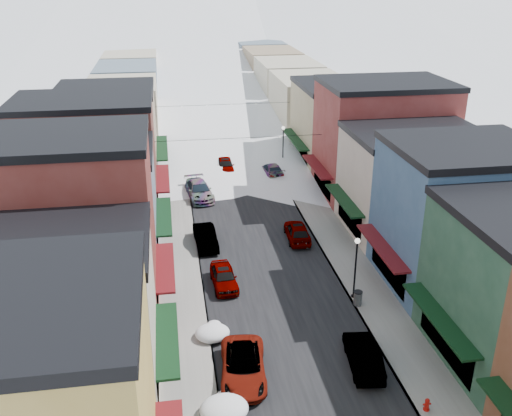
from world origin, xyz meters
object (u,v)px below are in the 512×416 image
object	(u,v)px
car_white_suv	(243,366)
car_dark_hatch	(206,237)
car_silver_sedan	(224,277)
fire_hydrant	(427,405)
streetlamp_near	(356,260)
car_green_sedan	(363,355)
trash_can	(358,298)

from	to	relation	value
car_white_suv	car_dark_hatch	xyz separation A→B (m)	(-0.80, 16.98, 0.02)
car_silver_sedan	fire_hydrant	size ratio (longest dim) A/B	5.94
car_white_suv	streetlamp_near	distance (m)	11.49
car_green_sedan	trash_can	distance (m)	6.39
car_white_suv	car_dark_hatch	world-z (taller)	car_dark_hatch
car_white_suv	fire_hydrant	distance (m)	10.00
trash_can	streetlamp_near	xyz separation A→B (m)	(0.05, 1.05, 2.33)
car_white_suv	trash_can	world-z (taller)	car_white_suv
car_white_suv	car_green_sedan	xyz separation A→B (m)	(7.00, -0.14, 0.02)
car_green_sedan	streetlamp_near	distance (m)	7.75
car_white_suv	fire_hydrant	world-z (taller)	car_white_suv
trash_can	streetlamp_near	size ratio (longest dim) A/B	0.23
car_silver_sedan	fire_hydrant	world-z (taller)	car_silver_sedan
car_green_sedan	trash_can	bearing A→B (deg)	-98.94
car_green_sedan	trash_can	size ratio (longest dim) A/B	4.48
car_green_sedan	trash_can	world-z (taller)	car_green_sedan
car_dark_hatch	fire_hydrant	size ratio (longest dim) A/B	6.45
car_dark_hatch	trash_can	world-z (taller)	car_dark_hatch
car_silver_sedan	car_white_suv	bearing A→B (deg)	-93.01
fire_hydrant	trash_can	distance (m)	10.28
car_green_sedan	streetlamp_near	bearing A→B (deg)	-97.14
car_silver_sedan	car_dark_hatch	size ratio (longest dim) A/B	0.92
car_green_sedan	fire_hydrant	size ratio (longest dim) A/B	6.41
car_silver_sedan	car_green_sedan	bearing A→B (deg)	-59.01
fire_hydrant	car_white_suv	bearing A→B (deg)	154.80
car_dark_hatch	trash_can	distance (m)	14.53
car_white_suv	car_green_sedan	bearing A→B (deg)	4.98
trash_can	car_dark_hatch	bearing A→B (deg)	130.97
car_dark_hatch	fire_hydrant	world-z (taller)	car_dark_hatch
trash_can	car_white_suv	bearing A→B (deg)	-145.44
trash_can	car_green_sedan	bearing A→B (deg)	-105.66
car_white_suv	streetlamp_near	xyz separation A→B (m)	(8.78, 7.06, 2.26)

